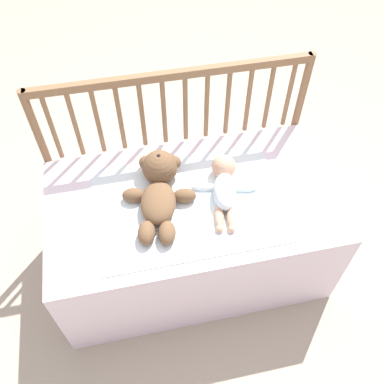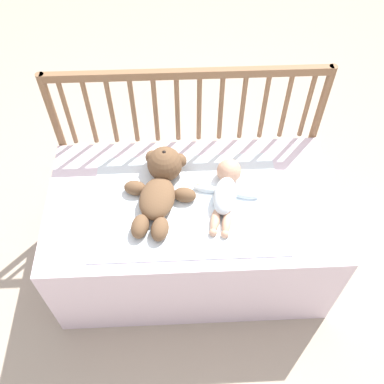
% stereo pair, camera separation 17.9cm
% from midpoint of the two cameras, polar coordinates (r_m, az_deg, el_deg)
% --- Properties ---
extents(ground_plane, '(12.00, 12.00, 0.00)m').
position_cam_midpoint_polar(ground_plane, '(2.28, 2.26, -9.08)').
color(ground_plane, tan).
extents(crib_mattress, '(1.26, 0.70, 0.52)m').
position_cam_midpoint_polar(crib_mattress, '(2.06, 2.49, -5.54)').
color(crib_mattress, silver).
rests_on(crib_mattress, ground_plane).
extents(crib_rail, '(1.26, 0.04, 0.92)m').
position_cam_midpoint_polar(crib_rail, '(2.00, 2.10, 9.62)').
color(crib_rail, brown).
rests_on(crib_rail, ground_plane).
extents(blanket, '(0.81, 0.55, 0.01)m').
position_cam_midpoint_polar(blanket, '(1.83, 2.22, -1.70)').
color(blanket, white).
rests_on(blanket, crib_mattress).
extents(teddy_bear, '(0.32, 0.45, 0.16)m').
position_cam_midpoint_polar(teddy_bear, '(1.82, -1.44, 0.93)').
color(teddy_bear, brown).
rests_on(teddy_bear, crib_mattress).
extents(baby, '(0.29, 0.37, 0.11)m').
position_cam_midpoint_polar(baby, '(1.83, 7.35, 0.12)').
color(baby, white).
rests_on(baby, crib_mattress).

